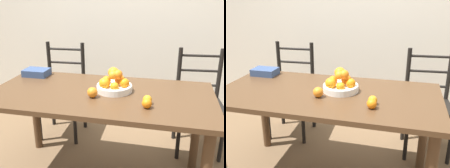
# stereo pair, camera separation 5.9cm
# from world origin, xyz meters

# --- Properties ---
(wall_back) EXTENTS (8.00, 0.06, 2.60)m
(wall_back) POSITION_xyz_m (0.00, 1.41, 1.30)
(wall_back) COLOR silver
(wall_back) RESTS_ON ground_plane
(dining_table) EXTENTS (1.65, 0.82, 0.77)m
(dining_table) POSITION_xyz_m (0.00, 0.00, 0.67)
(dining_table) COLOR #4C331E
(dining_table) RESTS_ON ground_plane
(fruit_bowl) EXTENTS (0.27, 0.27, 0.18)m
(fruit_bowl) POSITION_xyz_m (0.09, 0.05, 0.83)
(fruit_bowl) COLOR white
(fruit_bowl) RESTS_ON dining_table
(orange_loose_0) EXTENTS (0.07, 0.07, 0.07)m
(orange_loose_0) POSITION_xyz_m (-0.03, -0.11, 0.81)
(orange_loose_0) COLOR orange
(orange_loose_0) RESTS_ON dining_table
(orange_loose_1) EXTENTS (0.06, 0.06, 0.06)m
(orange_loose_1) POSITION_xyz_m (0.36, -0.13, 0.80)
(orange_loose_1) COLOR orange
(orange_loose_1) RESTS_ON dining_table
(orange_loose_2) EXTENTS (0.06, 0.06, 0.06)m
(orange_loose_2) POSITION_xyz_m (0.36, -0.20, 0.81)
(orange_loose_2) COLOR orange
(orange_loose_2) RESTS_ON dining_table
(chair_left) EXTENTS (0.44, 0.42, 0.98)m
(chair_left) POSITION_xyz_m (-0.60, 0.68, 0.47)
(chair_left) COLOR black
(chair_left) RESTS_ON ground_plane
(chair_right) EXTENTS (0.45, 0.43, 0.98)m
(chair_right) POSITION_xyz_m (0.78, 0.68, 0.47)
(chair_right) COLOR black
(chair_right) RESTS_ON ground_plane
(book_stack) EXTENTS (0.21, 0.16, 0.06)m
(book_stack) POSITION_xyz_m (-0.66, 0.27, 0.80)
(book_stack) COLOR #334770
(book_stack) RESTS_ON dining_table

